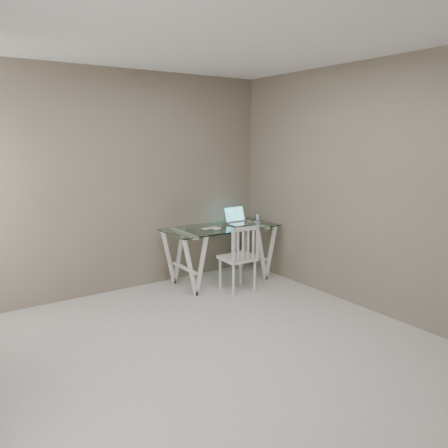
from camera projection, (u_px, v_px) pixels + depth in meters
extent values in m
plane|color=#B8B6B1|center=(224.00, 361.00, 3.76)|extent=(4.50, 4.50, 0.00)
cube|color=white|center=(224.00, 27.00, 3.23)|extent=(4.00, 4.50, 0.02)
cube|color=#72675A|center=(120.00, 183.00, 5.32)|extent=(4.00, 0.02, 2.70)
cube|color=#72675A|center=(380.00, 190.00, 4.60)|extent=(0.02, 4.50, 2.70)
cube|color=silver|center=(221.00, 227.00, 5.72)|extent=(1.50, 0.70, 0.01)
cube|color=white|center=(184.00, 262.00, 5.49)|extent=(0.24, 0.62, 0.72)
cube|color=white|center=(253.00, 249.00, 6.10)|extent=(0.24, 0.62, 0.72)
cube|color=silver|center=(237.00, 258.00, 5.45)|extent=(0.41, 0.41, 0.04)
cylinder|color=silver|center=(233.00, 280.00, 5.28)|extent=(0.03, 0.03, 0.40)
cylinder|color=silver|center=(255.00, 276.00, 5.44)|extent=(0.03, 0.03, 0.40)
cylinder|color=silver|center=(220.00, 273.00, 5.55)|extent=(0.03, 0.03, 0.40)
cylinder|color=silver|center=(241.00, 270.00, 5.71)|extent=(0.03, 0.03, 0.40)
cube|color=silver|center=(246.00, 244.00, 5.26)|extent=(0.39, 0.05, 0.43)
cube|color=#B3B3B7|center=(241.00, 224.00, 5.87)|extent=(0.33, 0.23, 0.01)
cube|color=#19D899|center=(234.00, 214.00, 5.97)|extent=(0.33, 0.08, 0.21)
cube|color=silver|center=(210.00, 228.00, 5.61)|extent=(0.25, 0.11, 0.01)
ellipsoid|color=silver|center=(217.00, 229.00, 5.51)|extent=(0.12, 0.07, 0.04)
cube|color=white|center=(258.00, 222.00, 6.03)|extent=(0.07, 0.07, 0.02)
cube|color=black|center=(257.00, 217.00, 6.02)|extent=(0.06, 0.03, 0.11)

